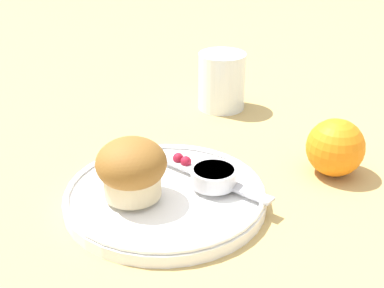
{
  "coord_description": "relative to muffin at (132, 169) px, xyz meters",
  "views": [
    {
      "loc": [
        0.36,
        -0.38,
        0.34
      ],
      "look_at": [
        -0.01,
        0.04,
        0.06
      ],
      "focal_mm": 50.0,
      "sensor_mm": 36.0,
      "label": 1
    }
  ],
  "objects": [
    {
      "name": "ground_plane",
      "position": [
        0.03,
        0.05,
        -0.05
      ],
      "size": [
        3.0,
        3.0,
        0.0
      ],
      "primitive_type": "plane",
      "color": "tan"
    },
    {
      "name": "plate",
      "position": [
        0.02,
        0.03,
        -0.04
      ],
      "size": [
        0.23,
        0.23,
        0.02
      ],
      "color": "white",
      "rests_on": "ground_plane"
    },
    {
      "name": "muffin",
      "position": [
        0.0,
        0.0,
        0.0
      ],
      "size": [
        0.08,
        0.08,
        0.07
      ],
      "color": "beige",
      "rests_on": "plate"
    },
    {
      "name": "cream_ramekin",
      "position": [
        0.05,
        0.08,
        -0.02
      ],
      "size": [
        0.05,
        0.05,
        0.02
      ],
      "color": "silver",
      "rests_on": "plate"
    },
    {
      "name": "berry_pair",
      "position": [
        -0.01,
        0.09,
        -0.03
      ],
      "size": [
        0.03,
        0.01,
        0.01
      ],
      "color": "maroon",
      "rests_on": "plate"
    },
    {
      "name": "butter_knife",
      "position": [
        0.04,
        0.08,
        -0.03
      ],
      "size": [
        0.18,
        0.02,
        0.0
      ],
      "rotation": [
        0.0,
        0.0,
        0.03
      ],
      "color": "#B7B7BC",
      "rests_on": "plate"
    },
    {
      "name": "orange_fruit",
      "position": [
        0.13,
        0.22,
        -0.02
      ],
      "size": [
        0.07,
        0.07,
        0.07
      ],
      "color": "orange",
      "rests_on": "ground_plane"
    },
    {
      "name": "juice_glass",
      "position": [
        -0.11,
        0.3,
        -0.01
      ],
      "size": [
        0.07,
        0.07,
        0.09
      ],
      "color": "silver",
      "rests_on": "ground_plane"
    }
  ]
}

